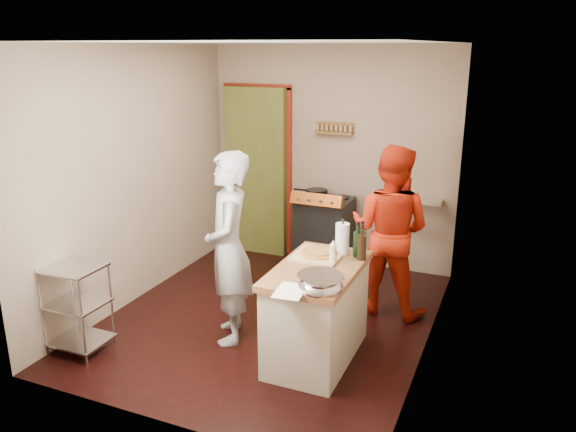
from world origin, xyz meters
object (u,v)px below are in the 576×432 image
object	(u,v)px
stove	(324,233)
island	(318,310)
wire_shelving	(77,304)
person_stripe	(229,249)
person_red	(390,231)

from	to	relation	value
stove	island	world-z (taller)	island
stove	wire_shelving	world-z (taller)	stove
wire_shelving	person_stripe	distance (m)	1.39
wire_shelving	island	world-z (taller)	island
person_stripe	person_red	size ratio (longest dim) A/B	1.02
stove	wire_shelving	distance (m)	2.94
island	person_red	bearing A→B (deg)	73.88
wire_shelving	person_stripe	size ratio (longest dim) A/B	0.46
stove	island	xyz separation A→B (m)	(0.62, -1.93, -0.00)
person_stripe	person_red	world-z (taller)	person_stripe
person_stripe	stove	bearing A→B (deg)	145.23
island	person_stripe	xyz separation A→B (m)	(-0.85, 0.03, 0.42)
stove	person_red	size ratio (longest dim) A/B	0.60
stove	person_stripe	distance (m)	1.96
person_stripe	person_red	xyz separation A→B (m)	(1.18, 1.11, -0.02)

